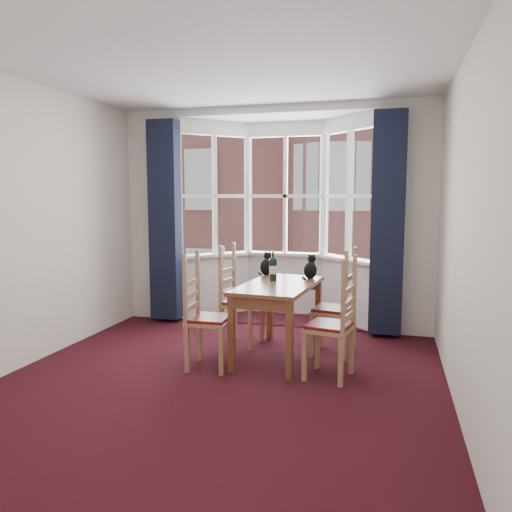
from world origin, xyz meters
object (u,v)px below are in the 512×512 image
at_px(chair_left_far, 235,303).
at_px(cat_right, 311,269).
at_px(chair_right_far, 341,312).
at_px(dining_table, 279,294).
at_px(candle_tall, 222,250).
at_px(wine_bottle, 273,268).
at_px(chair_left_near, 201,320).
at_px(chair_right_near, 339,329).
at_px(cat_left, 267,265).

bearing_deg(chair_left_far, cat_right, 4.44).
bearing_deg(chair_right_far, dining_table, -159.54).
bearing_deg(cat_right, chair_right_far, -26.75).
distance_m(chair_right_far, candle_tall, 2.31).
height_order(chair_left_far, chair_right_far, same).
xyz_separation_m(wine_bottle, candle_tall, (-1.08, 1.47, 0.00)).
distance_m(wine_bottle, candle_tall, 1.82).
relative_size(dining_table, chair_left_near, 1.42).
distance_m(dining_table, chair_right_near, 0.84).
bearing_deg(chair_right_far, wine_bottle, -173.77).
relative_size(chair_left_near, wine_bottle, 2.89).
height_order(chair_left_near, cat_right, cat_right).
xyz_separation_m(dining_table, chair_right_near, (0.67, -0.47, -0.19)).
bearing_deg(dining_table, chair_right_far, 20.46).
relative_size(chair_left_near, cat_left, 3.34).
relative_size(chair_right_near, wine_bottle, 2.89).
bearing_deg(wine_bottle, chair_right_near, -39.04).
bearing_deg(chair_left_near, chair_right_far, 29.36).
height_order(chair_right_far, cat_left, cat_left).
distance_m(dining_table, chair_right_far, 0.69).
xyz_separation_m(cat_right, wine_bottle, (-0.36, -0.26, 0.03)).
bearing_deg(cat_left, candle_tall, 130.33).
height_order(chair_right_far, candle_tall, candle_tall).
height_order(chair_left_far, cat_left, cat_left).
xyz_separation_m(chair_left_far, candle_tall, (-0.59, 1.27, 0.45)).
relative_size(chair_left_far, candle_tall, 8.73).
bearing_deg(cat_left, chair_left_far, -147.60).
relative_size(chair_right_near, cat_left, 3.34).
bearing_deg(chair_right_near, chair_left_far, 147.08).
xyz_separation_m(cat_left, candle_tall, (-0.91, 1.07, 0.04)).
bearing_deg(chair_right_far, chair_left_far, 174.60).
xyz_separation_m(chair_left_near, cat_right, (0.93, 0.90, 0.41)).
bearing_deg(chair_right_far, chair_right_near, -86.18).
bearing_deg(wine_bottle, candle_tall, 126.32).
relative_size(wine_bottle, candle_tall, 3.03).
xyz_separation_m(chair_left_near, candle_tall, (-0.51, 2.11, 0.45)).
relative_size(cat_left, candle_tall, 2.62).
bearing_deg(chair_left_near, dining_table, 36.43).
relative_size(chair_right_far, cat_left, 3.34).
distance_m(chair_left_near, cat_left, 1.19).
bearing_deg(chair_left_far, dining_table, -30.48).
distance_m(chair_left_far, chair_right_near, 1.49).
xyz_separation_m(chair_right_near, cat_right, (-0.40, 0.88, 0.41)).
distance_m(chair_right_near, wine_bottle, 1.08).
bearing_deg(cat_right, chair_left_near, -135.84).
distance_m(chair_left_near, candle_tall, 2.22).
bearing_deg(chair_right_far, cat_right, 153.25).
bearing_deg(chair_left_near, wine_bottle, 48.51).
relative_size(chair_left_far, cat_right, 3.34).
xyz_separation_m(chair_right_far, candle_tall, (-1.79, 1.39, 0.45)).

